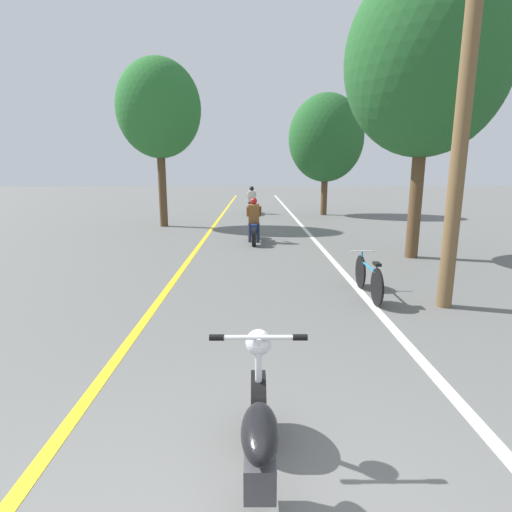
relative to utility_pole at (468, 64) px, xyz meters
name	(u,v)px	position (x,y,z in m)	size (l,w,h in m)	color
lane_stripe_center	(208,234)	(-4.86, 7.85, -3.78)	(0.14, 48.00, 0.01)	yellow
lane_stripe_edge	(309,234)	(-1.19, 7.85, -3.78)	(0.14, 48.00, 0.01)	white
utility_pole	(468,64)	(0.00, 0.00, 0.00)	(1.10, 0.24, 7.39)	brown
roadside_tree_right_near	(427,61)	(0.96, 3.92, 1.02)	(3.94, 3.54, 7.09)	#513A23
roadside_tree_right_far	(326,138)	(0.45, 14.48, 0.07)	(3.77, 3.40, 6.04)	#513A23
roadside_tree_left	(159,109)	(-6.91, 10.08, 0.82)	(3.30, 2.97, 6.53)	#513A23
motorcycle_foreground	(259,453)	(-3.16, -4.10, -3.37)	(0.73, 2.11, 1.03)	black
motorcycle_rider_lead	(254,226)	(-3.19, 6.28, -3.26)	(0.50, 2.08, 1.41)	black
motorcycle_rider_far	(252,203)	(-3.30, 15.03, -3.24)	(0.50, 2.17, 1.46)	black
bicycle_parked	(368,278)	(-1.13, 0.57, -3.44)	(0.44, 1.70, 0.75)	black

